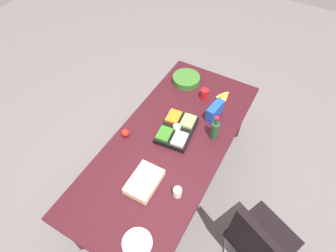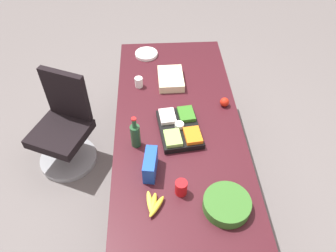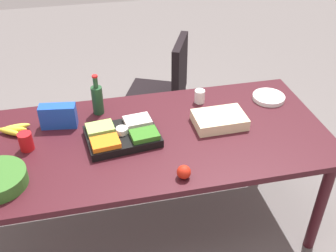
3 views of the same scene
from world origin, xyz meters
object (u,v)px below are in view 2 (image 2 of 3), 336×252
object	(u,v)px
conference_table	(178,125)
banana_bunch	(153,204)
sheet_cake	(171,79)
paper_cup	(139,82)
salad_bowl	(227,204)
paper_plate_stack	(146,54)
chip_bag_blue	(150,164)
wine_bottle	(135,135)
apple_red	(225,102)
office_chair	(65,132)
red_solo_cup	(181,188)
veggie_tray	(180,128)

from	to	relation	value
conference_table	banana_bunch	distance (m)	0.82
sheet_cake	paper_cup	world-z (taller)	paper_cup
conference_table	salad_bowl	xyz separation A→B (m)	(-0.81, -0.25, 0.11)
paper_plate_stack	paper_cup	bearing A→B (deg)	171.67
chip_bag_blue	paper_cup	bearing A→B (deg)	5.29
sheet_cake	salad_bowl	distance (m)	1.32
paper_plate_stack	wine_bottle	bearing A→B (deg)	175.75
salad_bowl	apple_red	distance (m)	0.96
chip_bag_blue	apple_red	bearing A→B (deg)	-44.36
banana_bunch	office_chair	bearing A→B (deg)	37.36
sheet_cake	office_chair	bearing A→B (deg)	99.33
red_solo_cup	paper_cup	size ratio (longest dim) A/B	1.22
office_chair	veggie_tray	bearing A→B (deg)	-113.03
salad_bowl	red_solo_cup	distance (m)	0.31
paper_cup	conference_table	bearing A→B (deg)	-143.86
wine_bottle	red_solo_cup	xyz separation A→B (m)	(-0.43, -0.30, -0.05)
conference_table	red_solo_cup	world-z (taller)	red_solo_cup
conference_table	salad_bowl	world-z (taller)	salad_bowl
wine_bottle	salad_bowl	bearing A→B (deg)	-134.20
paper_cup	chip_bag_blue	bearing A→B (deg)	-174.71
red_solo_cup	sheet_cake	bearing A→B (deg)	-0.13
chip_bag_blue	office_chair	bearing A→B (deg)	45.33
chip_bag_blue	apple_red	world-z (taller)	chip_bag_blue
wine_bottle	paper_plate_stack	distance (m)	1.17
banana_bunch	red_solo_cup	xyz separation A→B (m)	(0.09, -0.18, 0.03)
conference_table	chip_bag_blue	distance (m)	0.57
office_chair	banana_bunch	size ratio (longest dim) A/B	4.76
chip_bag_blue	sheet_cake	xyz separation A→B (m)	(0.98, -0.20, -0.04)
apple_red	paper_cup	world-z (taller)	paper_cup
veggie_tray	paper_cup	bearing A→B (deg)	29.15
paper_cup	sheet_cake	bearing A→B (deg)	-80.75
conference_table	sheet_cake	world-z (taller)	sheet_cake
veggie_tray	salad_bowl	xyz separation A→B (m)	(-0.68, -0.24, 0.00)
banana_bunch	veggie_tray	size ratio (longest dim) A/B	0.44
office_chair	paper_plate_stack	xyz separation A→B (m)	(0.60, -0.80, 0.45)
paper_plate_stack	red_solo_cup	size ratio (longest dim) A/B	2.00
wine_bottle	veggie_tray	bearing A→B (deg)	-70.94
paper_plate_stack	apple_red	xyz separation A→B (m)	(-0.77, -0.64, 0.02)
apple_red	banana_bunch	bearing A→B (deg)	146.24
chip_bag_blue	banana_bunch	world-z (taller)	chip_bag_blue
veggie_tray	salad_bowl	world-z (taller)	veggie_tray
wine_bottle	paper_cup	distance (m)	0.69
paper_plate_stack	apple_red	size ratio (longest dim) A/B	2.89
sheet_cake	paper_plate_stack	bearing A→B (deg)	26.53
salad_bowl	paper_cup	size ratio (longest dim) A/B	3.36
wine_bottle	apple_red	distance (m)	0.83
office_chair	sheet_cake	xyz separation A→B (m)	(0.17, -1.02, 0.47)
paper_plate_stack	paper_cup	xyz separation A→B (m)	(-0.48, 0.07, 0.03)
veggie_tray	paper_cup	xyz separation A→B (m)	(0.57, 0.32, 0.01)
conference_table	paper_cup	world-z (taller)	paper_cup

